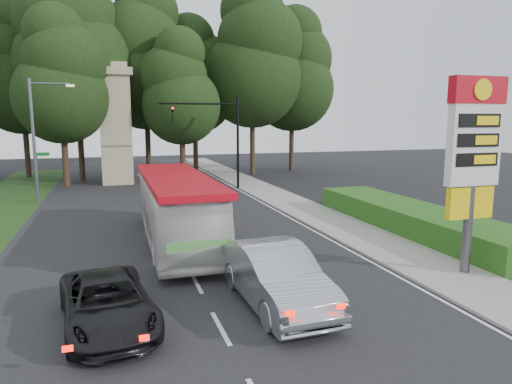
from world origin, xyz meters
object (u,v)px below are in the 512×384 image
object	(u,v)px
suv_charcoal	(107,303)
streetlight_signs	(37,135)
transit_bus	(177,210)
sedan_silver	(276,276)
monument	(115,123)
gas_station_pylon	(474,149)
traffic_signal_mast	(221,129)

from	to	relation	value
suv_charcoal	streetlight_signs	bearing A→B (deg)	94.47
transit_bus	streetlight_signs	bearing A→B (deg)	120.01
sedan_silver	monument	bearing A→B (deg)	95.62
monument	sedan_silver	distance (m)	29.01
gas_station_pylon	sedan_silver	distance (m)	8.11
monument	suv_charcoal	size ratio (longest dim) A/B	2.09
transit_bus	suv_charcoal	world-z (taller)	transit_bus
monument	transit_bus	bearing A→B (deg)	-84.18
gas_station_pylon	sedan_silver	world-z (taller)	gas_station_pylon
sedan_silver	traffic_signal_mast	bearing A→B (deg)	78.25
traffic_signal_mast	streetlight_signs	world-z (taller)	streetlight_signs
gas_station_pylon	monument	size ratio (longest dim) A/B	0.68
suv_charcoal	gas_station_pylon	bearing A→B (deg)	-5.02
gas_station_pylon	monument	xyz separation A→B (m)	(-11.20, 28.01, 0.66)
transit_bus	suv_charcoal	bearing A→B (deg)	-109.87
gas_station_pylon	monument	bearing A→B (deg)	111.80
sedan_silver	suv_charcoal	world-z (taller)	sedan_silver
traffic_signal_mast	suv_charcoal	bearing A→B (deg)	-110.70
streetlight_signs	gas_station_pylon	bearing A→B (deg)	-51.04
traffic_signal_mast	sedan_silver	xyz separation A→B (m)	(-3.76, -22.43, -3.78)
traffic_signal_mast	suv_charcoal	size ratio (longest dim) A/B	1.50
gas_station_pylon	suv_charcoal	world-z (taller)	gas_station_pylon
monument	sedan_silver	xyz separation A→B (m)	(3.92, -28.43, -4.21)
traffic_signal_mast	transit_bus	world-z (taller)	traffic_signal_mast
suv_charcoal	sedan_silver	bearing A→B (deg)	-7.00
traffic_signal_mast	streetlight_signs	bearing A→B (deg)	-171.08
gas_station_pylon	sedan_silver	size ratio (longest dim) A/B	1.26
transit_bus	sedan_silver	bearing A→B (deg)	-75.84
monument	traffic_signal_mast	bearing A→B (deg)	-38.00
transit_bus	suv_charcoal	xyz separation A→B (m)	(-2.92, -7.68, -0.85)
monument	gas_station_pylon	bearing A→B (deg)	-68.20
traffic_signal_mast	streetlight_signs	xyz separation A→B (m)	(-12.67, -1.99, -0.23)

